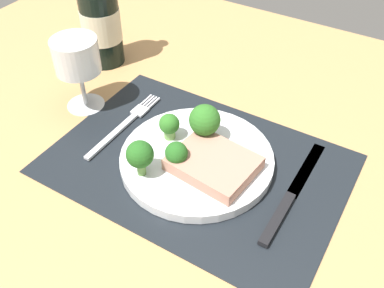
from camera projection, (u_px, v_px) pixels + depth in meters
ground_plane at (197, 171)px, 69.27cm from camera, size 140.00×110.00×3.00cm
placemat at (197, 163)px, 68.16cm from camera, size 45.08×31.35×0.30cm
plate at (197, 159)px, 67.51cm from camera, size 23.84×23.84×1.60cm
steak at (213, 163)px, 64.26cm from camera, size 12.95×10.95×2.03cm
broccoli_front_edge at (176, 154)px, 63.67cm from camera, size 3.40×3.40×4.37cm
broccoli_near_fork at (169, 125)px, 68.37cm from camera, size 3.27×3.27×4.44cm
broccoli_near_steak at (205, 121)px, 67.13cm from camera, size 4.95×4.95×6.49cm
broccoli_center at (140, 155)px, 61.64cm from camera, size 4.06×4.06×5.93cm
fork at (125, 124)px, 74.59cm from camera, size 2.40×19.20×0.50cm
knife at (289, 198)px, 62.39cm from camera, size 1.80×23.00×0.80cm
wine_bottle at (100, 19)px, 84.30cm from camera, size 7.79×7.79×26.53cm
wine_glass at (77, 60)px, 73.00cm from camera, size 7.86×7.86×13.32cm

